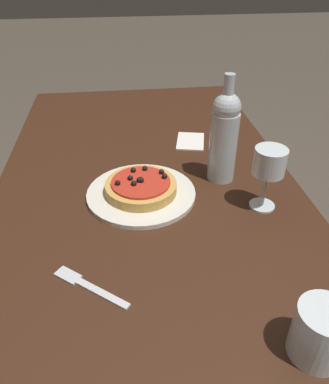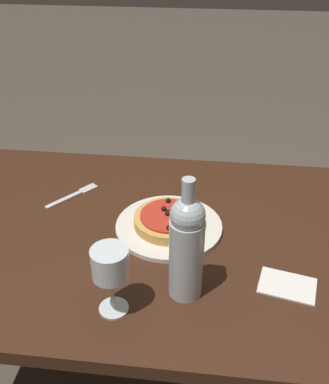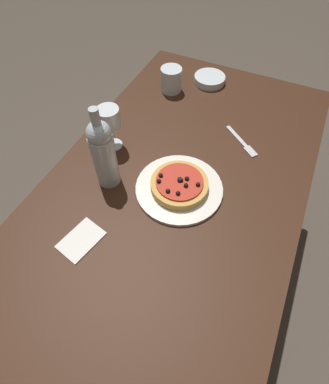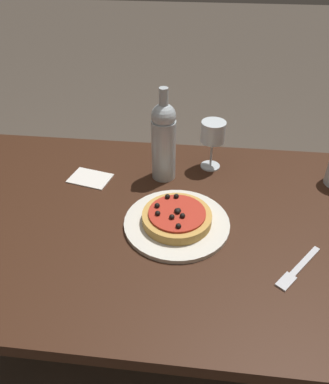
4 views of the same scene
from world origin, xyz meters
name	(u,v)px [view 4 (image 4 of 4)]	position (x,y,z in m)	size (l,w,h in m)	color
ground_plane	(166,361)	(0.00, 0.00, 0.00)	(14.00, 14.00, 0.00)	#4C4238
dining_table	(166,242)	(0.00, 0.00, 0.64)	(1.53, 0.80, 0.72)	#381E11
dinner_plate	(177,223)	(-0.03, 0.02, 0.73)	(0.28, 0.28, 0.01)	silver
pizza	(177,217)	(-0.03, 0.02, 0.75)	(0.18, 0.18, 0.04)	gold
wine_glass	(213,134)	(-0.11, -0.27, 0.84)	(0.07, 0.07, 0.16)	silver
wine_bottle	(164,140)	(0.03, -0.20, 0.85)	(0.07, 0.07, 0.28)	#B2BCC1
fork	(297,270)	(-0.32, 0.14, 0.73)	(0.12, 0.15, 0.00)	silver
paper_napkin	(90,178)	(0.25, -0.16, 0.72)	(0.14, 0.11, 0.00)	silver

